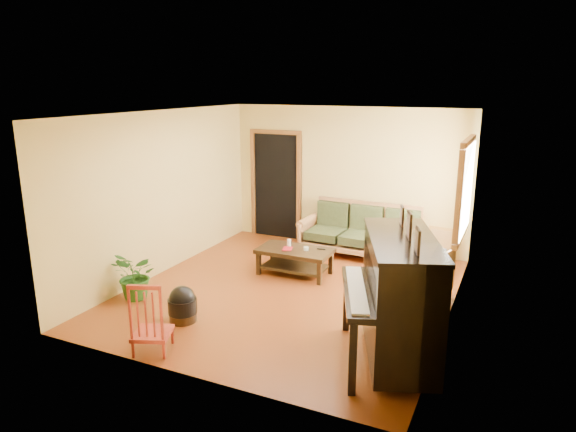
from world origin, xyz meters
The scene contains 16 objects.
floor centered at (0.00, 0.00, 0.00)m, with size 5.00×5.00×0.00m, color #5C240C.
doorway centered at (-1.45, 2.48, 1.02)m, with size 1.08×0.16×2.05m, color black.
window centered at (2.21, 1.30, 1.50)m, with size 0.12×1.36×1.46m, color white.
sofa centered at (0.47, 1.99, 0.46)m, with size 2.16×0.91×0.93m, color #905C35.
coffee_table centered at (-0.24, 0.69, 0.21)m, with size 1.18×0.64×0.43m, color black.
armchair centered at (1.80, 0.55, 0.38)m, with size 0.73×0.77×0.77m, color #905C35.
piano centered at (1.87, -1.26, 0.71)m, with size 0.95×1.62×1.43m, color black.
footstool centered at (-0.87, -1.46, 0.18)m, with size 0.37×0.37×0.36m, color black.
red_chair centered at (-0.72, -2.23, 0.44)m, with size 0.41×0.45×0.87m, color maroon.
leaning_frame centered at (1.77, 2.43, 0.30)m, with size 0.45×0.10×0.60m, color #BD8E3F.
ceramic_crock centered at (1.82, 2.32, 0.11)m, with size 0.18×0.18×0.22m, color #2F408E.
potted_plant centered at (-1.88, -1.16, 0.36)m, with size 0.64×0.56×0.71m, color #215317.
book centered at (-0.41, 0.59, 0.44)m, with size 0.15×0.20×0.02m, color maroon.
candle centered at (-0.38, 0.78, 0.49)m, with size 0.07×0.07×0.12m, color silver.
glass_jar centered at (-0.05, 0.71, 0.45)m, with size 0.08×0.08×0.05m, color silver.
remote centered at (0.16, 0.84, 0.43)m, with size 0.14×0.04×0.01m, color black.
Camera 1 is at (2.94, -6.45, 3.01)m, focal length 32.00 mm.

